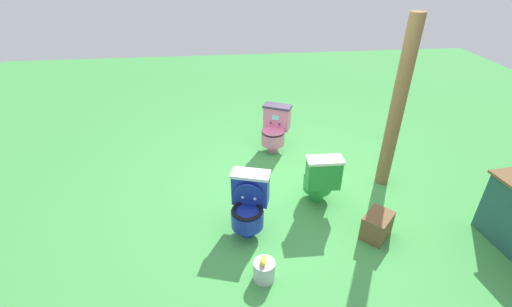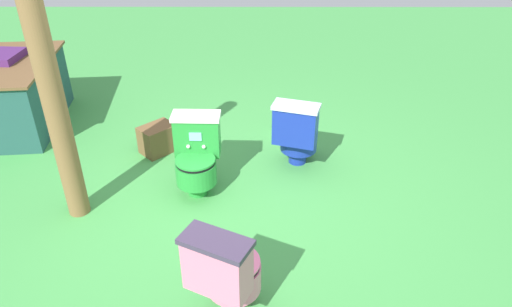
% 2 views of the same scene
% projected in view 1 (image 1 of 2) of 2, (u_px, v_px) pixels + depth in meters
% --- Properties ---
extents(ground, '(14.00, 14.00, 0.00)m').
position_uv_depth(ground, '(289.00, 192.00, 4.82)').
color(ground, '#429947').
extents(toilet_blue, '(0.59, 0.53, 0.73)m').
position_uv_depth(toilet_blue, '(249.00, 204.00, 4.00)').
color(toilet_blue, '#192D9E').
rests_on(toilet_blue, ground).
extents(toilet_green, '(0.50, 0.44, 0.73)m').
position_uv_depth(toilet_green, '(320.00, 178.00, 4.45)').
color(toilet_green, green).
rests_on(toilet_green, ground).
extents(toilet_pink, '(0.62, 0.58, 0.73)m').
position_uv_depth(toilet_pink, '(275.00, 128.00, 5.64)').
color(toilet_pink, pink).
rests_on(toilet_pink, ground).
extents(wooden_post, '(0.18, 0.18, 2.27)m').
position_uv_depth(wooden_post, '(397.00, 107.00, 4.45)').
color(wooden_post, brown).
rests_on(wooden_post, ground).
extents(small_crate, '(0.43, 0.43, 0.30)m').
position_uv_depth(small_crate, '(377.00, 226.00, 4.02)').
color(small_crate, brown).
rests_on(small_crate, ground).
extents(lemon_bucket, '(0.22, 0.22, 0.28)m').
position_uv_depth(lemon_bucket, '(264.00, 270.00, 3.51)').
color(lemon_bucket, '#B7B7BF').
rests_on(lemon_bucket, ground).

